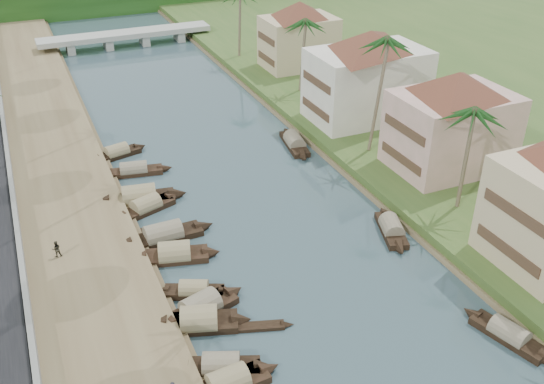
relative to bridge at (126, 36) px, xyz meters
name	(u,v)px	position (x,y,z in m)	size (l,w,h in m)	color
ground	(338,314)	(0.00, -72.00, -1.72)	(220.00, 220.00, 0.00)	#354A4F
left_bank	(69,220)	(-16.00, -52.00, -1.32)	(10.00, 180.00, 0.80)	brown
right_bank	(402,148)	(19.00, -52.00, -1.12)	(16.00, 180.00, 1.20)	#355221
retaining_wall	(16,221)	(-20.20, -52.00, -0.37)	(0.40, 180.00, 1.10)	slate
bridge	(126,36)	(0.00, 0.00, 0.00)	(28.00, 4.00, 2.40)	#A2A398
building_mid	(453,120)	(19.99, -58.00, 4.41)	(14.11, 14.11, 9.70)	#E3A8A0
building_far	(368,74)	(18.99, -44.00, 4.66)	(15.59, 15.59, 10.20)	#EEE6CF
building_distant	(299,34)	(19.99, -24.00, 4.16)	(12.62, 12.62, 9.20)	tan
sampan_3	(221,366)	(-9.46, -73.77, -1.32)	(6.96, 3.97, 1.92)	black
sampan_4	(228,384)	(-9.53, -75.32, -1.31)	(7.37, 2.16, 2.09)	black
sampan_5	(199,322)	(-9.47, -69.26, -1.30)	(7.72, 4.13, 2.38)	black
sampan_6	(201,308)	(-8.95, -67.97, -1.30)	(7.87, 4.00, 2.29)	black
sampan_7	(194,291)	(-8.80, -65.87, -1.32)	(6.18, 3.70, 1.73)	black
sampan_8	(175,255)	(-8.88, -60.91, -1.30)	(7.75, 3.67, 2.32)	black
sampan_9	(164,235)	(-8.98, -57.81, -1.30)	(9.23, 2.21, 2.30)	black
sampan_10	(146,207)	(-9.25, -52.66, -1.31)	(7.56, 4.00, 2.08)	black
sampan_11	(139,198)	(-9.45, -50.80, -1.30)	(9.31, 3.42, 2.57)	black
sampan_12	(134,171)	(-8.71, -45.15, -1.32)	(8.05, 2.85, 1.93)	black
sampan_13	(117,153)	(-9.50, -40.42, -1.31)	(7.13, 3.20, 1.95)	black
sampan_14	(508,335)	(9.33, -78.87, -1.32)	(3.32, 7.49, 1.85)	black
sampan_15	(391,229)	(9.28, -64.72, -1.31)	(3.78, 7.55, 2.03)	black
sampan_16	(295,143)	(9.06, -45.75, -1.31)	(2.92, 8.84, 2.13)	black
canoe_1	(257,327)	(-5.86, -71.03, -1.62)	(5.26, 2.41, 0.85)	black
canoe_2	(139,232)	(-10.70, -56.01, -1.62)	(5.23, 3.98, 0.84)	black
palm_1	(474,113)	(16.00, -64.90, 8.42)	(3.20, 3.20, 10.70)	#71624B
palm_2	(380,43)	(15.00, -51.96, 10.88)	(3.20, 3.20, 13.24)	#71624B
palm_3	(302,23)	(16.00, -33.03, 8.27)	(3.20, 3.20, 10.55)	#71624B
tree_6	(391,61)	(24.00, -41.11, 4.73)	(5.01, 5.01, 7.40)	#443627
person_far	(56,249)	(-17.55, -57.90, -0.21)	(0.69, 0.54, 1.42)	#2C291F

